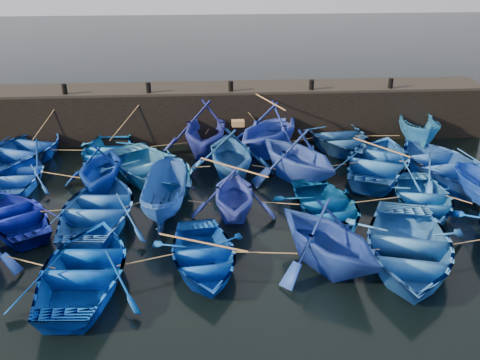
{
  "coord_description": "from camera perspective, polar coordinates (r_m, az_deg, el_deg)",
  "views": [
    {
      "loc": [
        -1.36,
        -16.08,
        9.44
      ],
      "look_at": [
        0.0,
        3.2,
        0.7
      ],
      "focal_mm": 40.0,
      "sensor_mm": 36.0,
      "label": 1
    }
  ],
  "objects": [
    {
      "name": "boat_12",
      "position": [
        24.69,
        20.87,
        1.68
      ],
      "size": [
        5.29,
        6.54,
        1.2
      ],
      "primitive_type": "imported",
      "rotation": [
        0.0,
        0.0,
        3.36
      ],
      "color": "#1A4BA8",
      "rests_on": "ground"
    },
    {
      "name": "boat_9",
      "position": [
        22.71,
        -0.97,
        2.97
      ],
      "size": [
        4.02,
        4.61,
        2.34
      ],
      "primitive_type": "imported",
      "rotation": [
        0.0,
        0.0,
        3.19
      ],
      "color": "#1B529A",
      "rests_on": "ground"
    },
    {
      "name": "boat_13",
      "position": [
        20.72,
        -22.86,
        -3.45
      ],
      "size": [
        4.99,
        5.35,
        0.9
      ],
      "primitive_type": "imported",
      "rotation": [
        0.0,
        0.0,
        3.72
      ],
      "color": "#020D7F",
      "rests_on": "ground"
    },
    {
      "name": "boat_16",
      "position": [
        19.57,
        -0.69,
        -1.32
      ],
      "size": [
        3.34,
        3.82,
        1.93
      ],
      "primitive_type": "imported",
      "rotation": [
        0.0,
        0.0,
        -0.05
      ],
      "color": "#2B3FBB",
      "rests_on": "ground"
    },
    {
      "name": "bollard_3",
      "position": [
        27.05,
        7.64,
        10.06
      ],
      "size": [
        0.24,
        0.24,
        0.5
      ],
      "primitive_type": "cylinder",
      "color": "black",
      "rests_on": "quay_top"
    },
    {
      "name": "boat_7",
      "position": [
        22.36,
        -14.59,
        1.4
      ],
      "size": [
        3.59,
        4.09,
        2.04
      ],
      "primitive_type": "imported",
      "rotation": [
        0.0,
        0.0,
        3.08
      ],
      "color": "#072E99",
      "rests_on": "ground"
    },
    {
      "name": "boat_1",
      "position": [
        25.5,
        -14.14,
        3.0
      ],
      "size": [
        3.67,
        4.89,
        0.96
      ],
      "primitive_type": "imported",
      "rotation": [
        0.0,
        0.0,
        -0.08
      ],
      "color": "blue",
      "rests_on": "ground"
    },
    {
      "name": "boat_2",
      "position": [
        25.46,
        -3.7,
        5.6
      ],
      "size": [
        4.68,
        5.29,
        2.57
      ],
      "primitive_type": "imported",
      "rotation": [
        0.0,
        0.0,
        -0.1
      ],
      "color": "navy",
      "rests_on": "ground"
    },
    {
      "name": "ground",
      "position": [
        18.7,
        0.69,
        -5.99
      ],
      "size": [
        120.0,
        120.0,
        0.0
      ],
      "primitive_type": "plane",
      "color": "black",
      "rests_on": "ground"
    },
    {
      "name": "bollard_2",
      "position": [
        26.54,
        -0.99,
        9.99
      ],
      "size": [
        0.24,
        0.24,
        0.5
      ],
      "primitive_type": "cylinder",
      "color": "black",
      "rests_on": "quay_top"
    },
    {
      "name": "boat_10",
      "position": [
        22.54,
        6.18,
        2.76
      ],
      "size": [
        5.73,
        5.96,
        2.42
      ],
      "primitive_type": "imported",
      "rotation": [
        0.0,
        0.0,
        3.67
      ],
      "color": "#2647AF",
      "rests_on": "ground"
    },
    {
      "name": "quay_wall",
      "position": [
        27.85,
        -1.07,
        7.22
      ],
      "size": [
        26.0,
        2.5,
        2.5
      ],
      "primitive_type": "cube",
      "color": "black",
      "rests_on": "ground"
    },
    {
      "name": "boat_14",
      "position": [
        19.99,
        -14.74,
        -2.91
      ],
      "size": [
        4.21,
        5.63,
        1.12
      ],
      "primitive_type": "imported",
      "rotation": [
        0.0,
        0.0,
        3.07
      ],
      "color": "#154CA9",
      "rests_on": "ground"
    },
    {
      "name": "boat_18",
      "position": [
        21.42,
        18.92,
        -1.86
      ],
      "size": [
        3.83,
        4.89,
        0.92
      ],
      "primitive_type": "imported",
      "rotation": [
        0.0,
        0.0,
        -0.15
      ],
      "color": "#195BB2",
      "rests_on": "ground"
    },
    {
      "name": "boat_15",
      "position": [
        19.91,
        -8.12,
        -1.64
      ],
      "size": [
        1.87,
        4.26,
        1.61
      ],
      "primitive_type": "imported",
      "rotation": [
        0.0,
        0.0,
        3.07
      ],
      "color": "navy",
      "rests_on": "ground"
    },
    {
      "name": "boat_0",
      "position": [
        26.56,
        -22.04,
        3.04
      ],
      "size": [
        5.76,
        6.76,
        1.19
      ],
      "primitive_type": "imported",
      "rotation": [
        0.0,
        0.0,
        2.81
      ],
      "color": "navy",
      "rests_on": "ground"
    },
    {
      "name": "boat_17",
      "position": [
        19.95,
        9.21,
        -2.73
      ],
      "size": [
        3.96,
        5.01,
        0.94
      ],
      "primitive_type": "imported",
      "rotation": [
        0.0,
        0.0,
        0.17
      ],
      "color": "navy",
      "rests_on": "ground"
    },
    {
      "name": "boat_5",
      "position": [
        27.92,
        18.46,
        5.14
      ],
      "size": [
        2.38,
        4.63,
        1.71
      ],
      "primitive_type": "imported",
      "rotation": [
        0.0,
        0.0,
        -0.17
      ],
      "color": "#1A64A9",
      "rests_on": "ground"
    },
    {
      "name": "bollard_0",
      "position": [
        27.33,
        -18.21,
        9.21
      ],
      "size": [
        0.24,
        0.24,
        0.5
      ],
      "primitive_type": "cylinder",
      "color": "black",
      "rests_on": "quay_top"
    },
    {
      "name": "boat_6",
      "position": [
        24.16,
        -22.43,
        0.52
      ],
      "size": [
        3.05,
        4.24,
        0.88
      ],
      "primitive_type": "imported",
      "rotation": [
        0.0,
        0.0,
        3.15
      ],
      "color": "blue",
      "rests_on": "ground"
    },
    {
      "name": "boat_24",
      "position": [
        17.74,
        17.48,
        -6.83
      ],
      "size": [
        5.51,
        6.64,
        1.19
      ],
      "primitive_type": "imported",
      "rotation": [
        0.0,
        0.0,
        -0.27
      ],
      "color": "blue",
      "rests_on": "ground"
    },
    {
      "name": "mooring_ropes",
      "position": [
        22.9,
        -0.7,
        2.36
      ],
      "size": [
        18.89,
        12.07,
        2.1
      ],
      "color": "tan",
      "rests_on": "ground"
    },
    {
      "name": "bollard_4",
      "position": [
        28.11,
        15.78,
        9.91
      ],
      "size": [
        0.24,
        0.24,
        0.5
      ],
      "primitive_type": "cylinder",
      "color": "black",
      "rests_on": "quay_top"
    },
    {
      "name": "boat_11",
      "position": [
        24.16,
        14.67,
        2.02
      ],
      "size": [
        6.16,
        6.92,
        1.18
      ],
      "primitive_type": "imported",
      "rotation": [
        0.0,
        0.0,
        2.69
      ],
      "color": "#134A99",
      "rests_on": "ground"
    },
    {
      "name": "boat_23",
      "position": [
        16.66,
        9.33,
        -5.92
      ],
      "size": [
        5.38,
        5.6,
        2.27
      ],
      "primitive_type": "imported",
      "rotation": [
        0.0,
        0.0,
        0.52
      ],
      "color": "navy",
      "rests_on": "ground"
    },
    {
      "name": "boat_4",
      "position": [
        26.85,
        10.34,
        4.66
      ],
      "size": [
        4.77,
        6.13,
        1.16
      ],
      "primitive_type": "imported",
      "rotation": [
        0.0,
        0.0,
        0.14
      ],
      "color": "navy",
      "rests_on": "ground"
    },
    {
      "name": "boat_3",
      "position": [
        25.44,
        3.18,
        5.53
      ],
      "size": [
        6.19,
        6.3,
        2.51
      ],
      "primitive_type": "imported",
      "rotation": [
        0.0,
        0.0,
        -0.67
      ],
      "color": "#213ABC",
      "rests_on": "ground"
    },
    {
      "name": "bollard_1",
      "position": [
        26.64,
        -9.74,
        9.71
      ],
      "size": [
        0.24,
        0.24,
        0.5
      ],
      "primitive_type": "cylinder",
      "color": "black",
      "rests_on": "quay_top"
    },
    {
      "name": "boat_21",
      "position": [
        16.7,
        -16.09,
        -8.95
      ],
      "size": [
        4.05,
        5.45,
        1.09
      ],
      "primitive_type": "imported",
      "rotation": [
        0.0,
        0.0,
        3.08
      ],
      "color": "#003495",
      "rests_on": "ground"
    },
    {
      "name": "loose_oars",
      "position": [
        20.93,
        4.2,
        2.45
      ],
      "size": [
        10.03,
        11.76,
        1.68
      ],
      "color": "#99724C",
      "rests_on": "ground"
    },
    {
      "name": "quay_top",
      "position": [
        27.49,
        -1.09,
        9.83
      ],
      "size": [
        26.0,
        2.5,
        0.12
      ],
      "primitive_type": "cube",
      "color": "black",
      "rests_on": "quay_wall"
    },
    {
      "name": "boat_22",
      "position": [
        16.81,
        -3.97,
        -8.07
      ],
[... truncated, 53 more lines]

